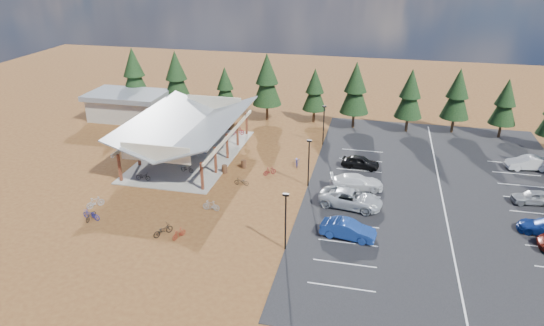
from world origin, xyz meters
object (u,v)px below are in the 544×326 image
object	(u,v)px
outbuilding	(128,105)
bike_3	(186,134)
bike_13	(211,205)
car_4	(360,162)
bike_9	(95,202)
bike_11	(179,233)
bike_14	(297,162)
lamp_post_1	(309,160)
bike_15	(270,171)
lamp_post_0	(286,218)
car_8	(533,197)
bike_pavilion	(189,125)
trash_bin_1	(244,164)
bike_10	(91,215)
car_3	(357,182)
bike_6	(202,150)
lamp_post_2	(324,122)
car_1	(348,230)
bike_0	(143,177)
bike_1	(176,157)
bike_7	(238,131)
bike_12	(163,230)
car_2	(351,199)
bike_5	(195,153)
bike_8	(91,216)
trash_bin_0	(225,169)
bike_4	(187,169)
bike_2	(185,145)
bike_16	(242,182)

from	to	relation	value
outbuilding	bike_3	bearing A→B (deg)	-27.40
bike_13	car_4	size ratio (longest dim) A/B	0.41
bike_9	bike_11	size ratio (longest dim) A/B	1.18
bike_11	bike_14	distance (m)	18.68
lamp_post_1	bike_15	size ratio (longest dim) A/B	3.29
bike_9	car_4	bearing A→B (deg)	-112.05
lamp_post_0	car_8	world-z (taller)	lamp_post_0
bike_pavilion	trash_bin_1	bearing A→B (deg)	-15.99
bike_10	car_3	world-z (taller)	car_3
bike_6	lamp_post_2	bearing A→B (deg)	-45.94
outbuilding	car_1	size ratio (longest dim) A/B	2.33
bike_pavilion	bike_0	world-z (taller)	bike_pavilion
bike_14	car_3	bearing A→B (deg)	-44.23
bike_11	bike_1	bearing A→B (deg)	138.45
bike_13	car_8	xyz separation A→B (m)	(30.02, 8.20, 0.21)
bike_7	car_3	xyz separation A→B (m)	(16.46, -12.50, 0.20)
bike_11	bike_12	xyz separation A→B (m)	(-1.52, 0.11, 0.05)
lamp_post_0	bike_6	bearing A→B (deg)	128.07
bike_6	bike_15	size ratio (longest dim) A/B	0.98
bike_14	car_4	xyz separation A→B (m)	(7.10, 0.91, 0.26)
bike_pavilion	bike_15	bearing A→B (deg)	-17.39
lamp_post_1	trash_bin_1	size ratio (longest dim) A/B	5.71
bike_pavilion	bike_3	world-z (taller)	bike_pavilion
bike_13	lamp_post_0	bearing A→B (deg)	62.80
bike_3	bike_14	size ratio (longest dim) A/B	0.85
bike_11	car_2	bearing A→B (deg)	56.74
car_1	bike_10	bearing A→B (deg)	103.50
outbuilding	bike_1	world-z (taller)	outbuilding
bike_1	bike_15	distance (m)	11.57
bike_5	bike_7	distance (m)	8.98
bike_pavilion	trash_bin_1	distance (m)	8.19
bike_6	bike_8	size ratio (longest dim) A/B	0.95
bike_11	car_8	size ratio (longest dim) A/B	0.38
trash_bin_0	bike_7	size ratio (longest dim) A/B	0.51
bike_0	bike_7	size ratio (longest dim) A/B	0.93
bike_7	bike_12	size ratio (longest dim) A/B	0.91
bike_4	bike_6	size ratio (longest dim) A/B	1.02
lamp_post_0	trash_bin_0	distance (m)	16.44
bike_1	bike_7	world-z (taller)	bike_7
bike_0	bike_2	distance (m)	9.54
bike_0	car_1	xyz separation A→B (m)	(22.24, -6.34, 0.29)
bike_12	car_4	xyz separation A→B (m)	(15.78, 18.06, 0.25)
bike_8	bike_14	world-z (taller)	bike_14
lamp_post_1	bike_14	size ratio (longest dim) A/B	2.70
bike_10	bike_13	bearing A→B (deg)	123.18
trash_bin_0	bike_0	size ratio (longest dim) A/B	0.55
bike_10	bike_16	xyz separation A→B (m)	(11.46, 9.83, -0.09)
bike_2	bike_16	distance (m)	12.56
bike_2	car_3	distance (m)	22.32
bike_9	bike_14	size ratio (longest dim) A/B	0.93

